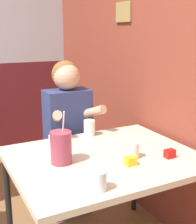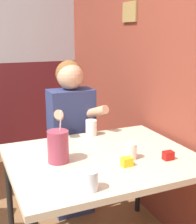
% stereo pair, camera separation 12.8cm
% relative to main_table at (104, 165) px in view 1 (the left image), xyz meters
% --- Properties ---
extents(brick_wall_right, '(0.08, 4.48, 2.70)m').
position_rel_main_table_xyz_m(brick_wall_right, '(0.62, 0.90, 0.68)').
color(brick_wall_right, brown).
rests_on(brick_wall_right, ground_plane).
extents(main_table, '(1.10, 0.90, 0.73)m').
position_rel_main_table_xyz_m(main_table, '(0.00, 0.00, 0.00)').
color(main_table, beige).
rests_on(main_table, ground_plane).
extents(person_seated, '(0.42, 0.40, 1.24)m').
position_rel_main_table_xyz_m(person_seated, '(0.02, 0.62, -0.02)').
color(person_seated, navy).
rests_on(person_seated, ground_plane).
extents(cocktail_pitcher, '(0.12, 0.12, 0.30)m').
position_rel_main_table_xyz_m(cocktail_pitcher, '(-0.26, 0.02, 0.15)').
color(cocktail_pitcher, '#99384C').
rests_on(cocktail_pitcher, main_table).
extents(glass_near_pitcher, '(0.06, 0.06, 0.10)m').
position_rel_main_table_xyz_m(glass_near_pitcher, '(-0.24, 0.21, 0.11)').
color(glass_near_pitcher, silver).
rests_on(glass_near_pitcher, main_table).
extents(glass_center, '(0.08, 0.08, 0.11)m').
position_rel_main_table_xyz_m(glass_center, '(0.09, 0.38, 0.11)').
color(glass_center, silver).
rests_on(glass_center, main_table).
extents(glass_far_side, '(0.07, 0.07, 0.09)m').
position_rel_main_table_xyz_m(glass_far_side, '(0.14, -0.10, 0.10)').
color(glass_far_side, silver).
rests_on(glass_far_side, main_table).
extents(glass_by_brick, '(0.08, 0.08, 0.10)m').
position_rel_main_table_xyz_m(glass_by_brick, '(-0.22, -0.35, 0.11)').
color(glass_by_brick, silver).
rests_on(glass_by_brick, main_table).
extents(condiment_ketchup, '(0.06, 0.04, 0.05)m').
position_rel_main_table_xyz_m(condiment_ketchup, '(0.33, -0.20, 0.08)').
color(condiment_ketchup, '#B7140F').
rests_on(condiment_ketchup, main_table).
extents(condiment_mustard, '(0.06, 0.04, 0.05)m').
position_rel_main_table_xyz_m(condiment_mustard, '(0.06, -0.19, 0.08)').
color(condiment_mustard, yellow).
rests_on(condiment_mustard, main_table).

